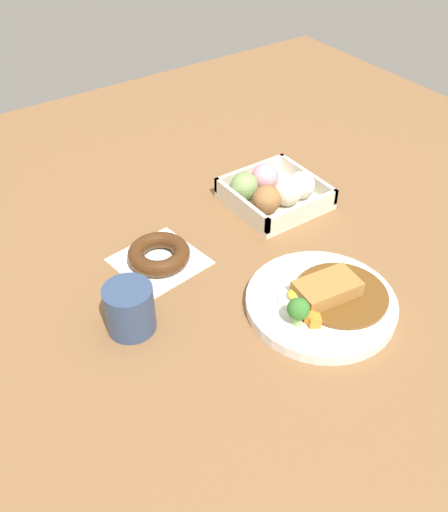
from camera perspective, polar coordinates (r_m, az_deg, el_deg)
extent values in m
plane|color=brown|center=(0.99, 3.24, -0.30)|extent=(1.60, 1.60, 0.00)
cylinder|color=white|center=(0.91, 9.56, -4.63)|extent=(0.23, 0.23, 0.02)
cylinder|color=brown|center=(0.91, 11.49, -3.75)|extent=(0.15, 0.15, 0.01)
cube|color=#A87538|center=(0.90, 10.16, -3.16)|extent=(0.10, 0.07, 0.02)
cylinder|color=white|center=(0.89, 7.06, -4.25)|extent=(0.06, 0.06, 0.00)
ellipsoid|color=yellow|center=(0.89, 7.11, -3.81)|extent=(0.02, 0.02, 0.01)
cylinder|color=#8CB766|center=(0.85, 7.26, -6.19)|extent=(0.01, 0.01, 0.02)
sphere|color=#387A2D|center=(0.84, 7.37, -5.21)|extent=(0.03, 0.03, 0.03)
cube|color=orange|center=(0.86, 8.98, -6.37)|extent=(0.02, 0.02, 0.02)
cube|color=orange|center=(0.87, 7.88, -5.67)|extent=(0.02, 0.02, 0.01)
cube|color=orange|center=(0.86, 8.73, -6.16)|extent=(0.02, 0.02, 0.02)
cube|color=beige|center=(1.13, 5.02, 5.54)|extent=(0.17, 0.17, 0.01)
cube|color=beige|center=(1.07, 1.72, 5.12)|extent=(0.01, 0.17, 0.03)
cube|color=beige|center=(1.16, 8.21, 7.63)|extent=(0.01, 0.17, 0.03)
cube|color=beige|center=(1.07, 7.76, 4.46)|extent=(0.17, 0.01, 0.03)
cube|color=beige|center=(1.17, 2.63, 8.23)|extent=(0.17, 0.01, 0.03)
sphere|color=#9E6B3D|center=(1.07, 4.24, 5.62)|extent=(0.05, 0.05, 0.05)
sphere|color=#EFE5C6|center=(1.09, 6.30, 6.32)|extent=(0.05, 0.05, 0.05)
sphere|color=silver|center=(1.11, 7.65, 6.95)|extent=(0.05, 0.05, 0.05)
sphere|color=#84A860|center=(1.10, 2.01, 6.94)|extent=(0.05, 0.05, 0.05)
sphere|color=pink|center=(1.13, 4.08, 7.81)|extent=(0.05, 0.05, 0.05)
cube|color=white|center=(0.99, -6.39, -0.48)|extent=(0.15, 0.15, 0.00)
torus|color=#4C2B14|center=(0.98, -6.46, 0.20)|extent=(0.11, 0.11, 0.03)
cylinder|color=#33476B|center=(0.86, -9.32, -5.17)|extent=(0.07, 0.07, 0.08)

